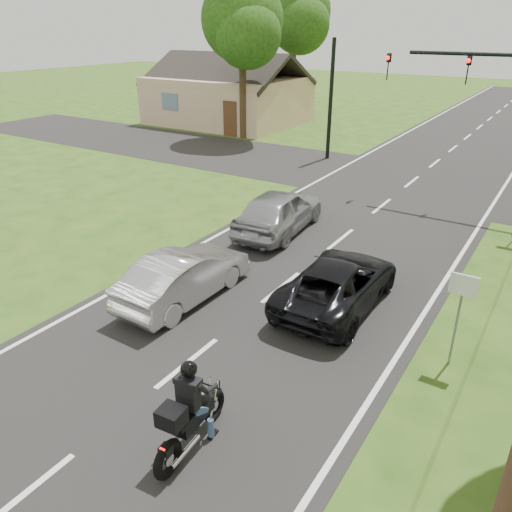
# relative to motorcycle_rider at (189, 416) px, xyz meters

# --- Properties ---
(ground) EXTENTS (140.00, 140.00, 0.00)m
(ground) POSITION_rel_motorcycle_rider_xyz_m (-1.55, 1.78, -0.69)
(ground) COLOR #274914
(ground) RESTS_ON ground
(road) EXTENTS (8.00, 100.00, 0.01)m
(road) POSITION_rel_motorcycle_rider_xyz_m (-1.55, 11.78, -0.68)
(road) COLOR black
(road) RESTS_ON ground
(cross_road) EXTENTS (60.00, 7.00, 0.01)m
(cross_road) POSITION_rel_motorcycle_rider_xyz_m (-1.55, 17.78, -0.68)
(cross_road) COLOR black
(cross_road) RESTS_ON ground
(motorcycle_rider) EXTENTS (0.60, 2.03, 1.75)m
(motorcycle_rider) POSITION_rel_motorcycle_rider_xyz_m (0.00, 0.00, 0.00)
(motorcycle_rider) COLOR black
(motorcycle_rider) RESTS_ON ground
(dark_suv) EXTENTS (2.10, 4.43, 1.22)m
(dark_suv) POSITION_rel_motorcycle_rider_xyz_m (0.10, 5.78, -0.06)
(dark_suv) COLOR black
(dark_suv) RESTS_ON road
(silver_sedan) EXTENTS (1.46, 4.05, 1.33)m
(silver_sedan) POSITION_rel_motorcycle_rider_xyz_m (-3.36, 3.89, -0.01)
(silver_sedan) COLOR silver
(silver_sedan) RESTS_ON road
(silver_suv) EXTENTS (2.18, 4.59, 1.52)m
(silver_suv) POSITION_rel_motorcycle_rider_xyz_m (-3.67, 9.28, 0.08)
(silver_suv) COLOR #A1A3A9
(silver_suv) RESTS_ON road
(traffic_signal) EXTENTS (6.38, 0.44, 6.00)m
(traffic_signal) POSITION_rel_motorcycle_rider_xyz_m (1.79, 15.77, 3.45)
(traffic_signal) COLOR black
(traffic_signal) RESTS_ON ground
(signal_pole_far) EXTENTS (0.20, 0.20, 6.00)m
(signal_pole_far) POSITION_rel_motorcycle_rider_xyz_m (-6.75, 19.78, 2.31)
(signal_pole_far) COLOR black
(signal_pole_far) RESTS_ON ground
(sign_white) EXTENTS (0.55, 0.07, 2.12)m
(sign_white) POSITION_rel_motorcycle_rider_xyz_m (3.15, 4.76, 0.91)
(sign_white) COLOR slate
(sign_white) RESTS_ON ground
(tree_left_near) EXTENTS (5.12, 4.96, 9.22)m
(tree_left_near) POSITION_rel_motorcycle_rider_xyz_m (-13.28, 21.56, 5.85)
(tree_left_near) COLOR #332316
(tree_left_near) RESTS_ON ground
(tree_left_far) EXTENTS (5.76, 5.58, 10.14)m
(tree_left_far) POSITION_rel_motorcycle_rider_xyz_m (-15.25, 31.53, 6.45)
(tree_left_far) COLOR #332316
(tree_left_far) RESTS_ON ground
(house) EXTENTS (10.20, 8.00, 4.84)m
(house) POSITION_rel_motorcycle_rider_xyz_m (-17.55, 25.78, 1.08)
(house) COLOR tan
(house) RESTS_ON ground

